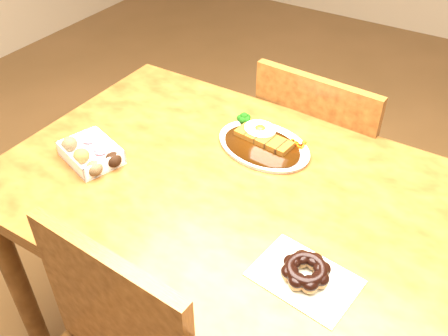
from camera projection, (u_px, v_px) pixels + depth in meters
The scene contains 5 objects.
table at pixel (234, 214), 1.31m from camera, with size 1.20×0.80×0.75m.
chair_far at pixel (322, 164), 1.75m from camera, with size 0.45×0.45×0.87m.
katsu_curry_plate at pixel (263, 142), 1.36m from camera, with size 0.30×0.24×0.05m.
donut_box at pixel (91, 152), 1.32m from camera, with size 0.19×0.16×0.04m.
pon_de_ring at pixel (306, 272), 1.01m from camera, with size 0.22×0.17×0.04m.
Camera 1 is at (0.48, -0.81, 1.57)m, focal length 40.00 mm.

